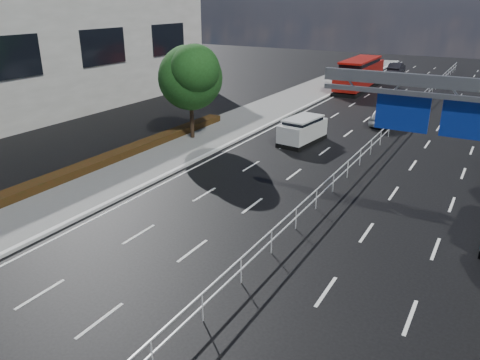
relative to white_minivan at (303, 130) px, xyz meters
The scene contains 9 objects.
ground 21.64m from the white_minivan, 77.00° to the right, with size 160.00×160.00×0.00m, color black.
median_fence 5.08m from the white_minivan, 16.39° to the left, with size 0.05×85.00×1.02m.
hedge_near 18.16m from the white_minivan, 117.70° to the right, with size 1.00×36.00×0.44m, color black.
near_building 25.66m from the white_minivan, behind, with size 12.00×38.00×10.00m, color #BCB7A9.
near_tree_back 8.58m from the white_minivan, 156.35° to the right, with size 4.84×4.51×6.69m.
white_minivan is the anchor object (origin of this frame).
red_bus 22.36m from the white_minivan, 96.78° to the left, with size 2.72×11.01×3.28m.
near_car_silver 8.70m from the white_minivan, 64.92° to the left, with size 1.68×4.18×1.43m, color #B8BCC0.
near_car_dark 35.53m from the white_minivan, 92.49° to the left, with size 1.59×4.55×1.50m, color black.
Camera 1 is at (7.00, -8.24, 9.42)m, focal length 35.00 mm.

